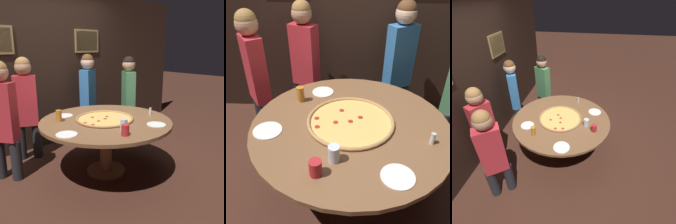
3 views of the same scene
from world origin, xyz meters
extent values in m
plane|color=#422319|center=(0.00, 0.00, 0.00)|extent=(24.00, 24.00, 0.00)
cube|color=black|center=(0.00, 1.45, 1.30)|extent=(6.40, 0.06, 2.60)
cube|color=#9E7F4C|center=(0.80, 1.41, 1.75)|extent=(0.52, 0.02, 0.40)
cube|color=#B2A893|center=(0.80, 1.40, 1.75)|extent=(0.46, 0.01, 0.34)
cylinder|color=brown|center=(0.00, 0.00, 0.72)|extent=(1.70, 1.70, 0.04)
cylinder|color=brown|center=(0.00, 0.00, 0.35)|extent=(0.16, 0.16, 0.70)
cylinder|color=brown|center=(0.00, 0.00, 0.02)|extent=(0.52, 0.52, 0.04)
cylinder|color=#EAB75B|center=(0.00, 0.02, 0.75)|extent=(0.71, 0.71, 0.01)
torus|color=#B27F4C|center=(0.00, 0.02, 0.76)|extent=(0.75, 0.75, 0.03)
cylinder|color=#A8281E|center=(0.00, 0.01, 0.75)|extent=(0.04, 0.04, 0.00)
cylinder|color=#A8281E|center=(-0.13, -0.01, 0.75)|extent=(0.04, 0.04, 0.00)
cylinder|color=#A8281E|center=(0.09, 0.08, 0.75)|extent=(0.04, 0.04, 0.00)
cylinder|color=#A8281E|center=(-0.08, 0.18, 0.75)|extent=(0.04, 0.04, 0.00)
cylinder|color=#A8281E|center=(-0.28, -0.08, 0.75)|extent=(0.04, 0.04, 0.00)
cylinder|color=#A8281E|center=(-0.29, 0.05, 0.75)|extent=(0.04, 0.04, 0.00)
cylinder|color=#BC7A23|center=(-0.48, 0.35, 0.81)|extent=(0.07, 0.07, 0.15)
cylinder|color=#B22328|center=(-0.23, -0.57, 0.80)|extent=(0.09, 0.09, 0.12)
cylinder|color=silver|center=(-0.12, -0.44, 0.81)|extent=(0.08, 0.08, 0.13)
cylinder|color=white|center=(-0.28, 0.53, 0.74)|extent=(0.22, 0.22, 0.01)
cylinder|color=white|center=(-0.68, -0.13, 0.74)|extent=(0.24, 0.24, 0.01)
cylinder|color=white|center=(0.31, -0.57, 0.74)|extent=(0.23, 0.23, 0.01)
cylinder|color=silver|center=(0.62, -0.23, 0.78)|extent=(0.04, 0.04, 0.08)
cylinder|color=#B7B7BC|center=(0.62, -0.23, 0.83)|extent=(0.04, 0.04, 0.01)
cylinder|color=#232328|center=(0.69, 1.17, 0.27)|extent=(0.19, 0.19, 0.53)
cylinder|color=#232328|center=(0.47, 1.06, 0.27)|extent=(0.19, 0.19, 0.53)
cube|color=#3370B2|center=(0.58, 1.12, 0.90)|extent=(0.36, 0.30, 0.75)
sphere|color=beige|center=(0.58, 1.12, 1.39)|extent=(0.23, 0.23, 0.23)
sphere|color=brown|center=(0.58, 1.12, 1.43)|extent=(0.21, 0.21, 0.21)
cylinder|color=#232328|center=(-0.45, 1.08, 0.26)|extent=(0.19, 0.19, 0.53)
cylinder|color=#232328|center=(-0.66, 1.18, 0.26)|extent=(0.19, 0.19, 0.53)
cube|color=red|center=(-0.55, 1.13, 0.90)|extent=(0.36, 0.29, 0.74)
sphere|color=tan|center=(-0.55, 1.13, 1.38)|extent=(0.23, 0.23, 0.23)
sphere|color=#9E703D|center=(-0.55, 1.13, 1.42)|extent=(0.21, 0.21, 0.21)
cylinder|color=#232328|center=(1.15, 0.73, 0.26)|extent=(0.19, 0.19, 0.52)
cylinder|color=#232328|center=(1.03, 0.53, 0.26)|extent=(0.19, 0.19, 0.52)
cube|color=#4C8C59|center=(1.09, 0.63, 0.88)|extent=(0.30, 0.35, 0.73)
sphere|color=tan|center=(1.09, 0.63, 1.36)|extent=(0.22, 0.22, 0.22)
sphere|color=black|center=(1.09, 0.63, 1.40)|extent=(0.21, 0.21, 0.21)
cylinder|color=#232328|center=(-0.96, 0.63, 0.26)|extent=(0.19, 0.19, 0.52)
cylinder|color=#232328|center=(-1.10, 0.82, 0.26)|extent=(0.19, 0.19, 0.52)
cube|color=red|center=(-1.03, 0.73, 0.89)|extent=(0.32, 0.35, 0.73)
sphere|color=tan|center=(-1.03, 0.73, 1.37)|extent=(0.23, 0.23, 0.23)
sphere|color=#9E703D|center=(-1.03, 0.73, 1.41)|extent=(0.21, 0.21, 0.21)
camera|label=1|loc=(-2.05, -2.32, 1.67)|focal=40.00mm
camera|label=2|loc=(-0.03, -1.71, 2.02)|focal=40.00mm
camera|label=3|loc=(-2.43, -0.47, 2.59)|focal=28.00mm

